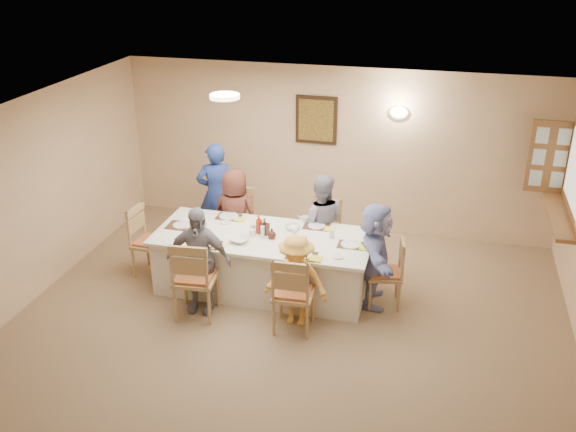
% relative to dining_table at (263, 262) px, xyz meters
% --- Properties ---
extents(ground, '(7.00, 7.00, 0.00)m').
position_rel_dining_table_xyz_m(ground, '(0.52, -1.38, -0.38)').
color(ground, brown).
extents(room_walls, '(7.00, 7.00, 7.00)m').
position_rel_dining_table_xyz_m(room_walls, '(0.52, -1.38, 1.13)').
color(room_walls, tan).
rests_on(room_walls, ground).
extents(wall_picture, '(0.62, 0.05, 0.72)m').
position_rel_dining_table_xyz_m(wall_picture, '(0.22, 2.09, 1.32)').
color(wall_picture, black).
rests_on(wall_picture, room_walls).
extents(wall_sconce, '(0.26, 0.09, 0.18)m').
position_rel_dining_table_xyz_m(wall_sconce, '(1.42, 2.06, 1.52)').
color(wall_sconce, white).
rests_on(wall_sconce, room_walls).
extents(ceiling_light, '(0.36, 0.36, 0.05)m').
position_rel_dining_table_xyz_m(ceiling_light, '(-0.48, 0.12, 2.09)').
color(ceiling_light, white).
rests_on(ceiling_light, room_walls).
extents(hatch_sill, '(0.30, 1.50, 0.05)m').
position_rel_dining_table_xyz_m(hatch_sill, '(3.61, 1.02, 0.59)').
color(hatch_sill, '#936035').
rests_on(hatch_sill, room_walls).
extents(shutter_door, '(0.55, 0.04, 1.00)m').
position_rel_dining_table_xyz_m(shutter_door, '(3.47, 1.78, 1.12)').
color(shutter_door, '#936035').
rests_on(shutter_door, room_walls).
extents(dining_table, '(2.73, 1.16, 0.76)m').
position_rel_dining_table_xyz_m(dining_table, '(0.00, 0.00, 0.00)').
color(dining_table, white).
rests_on(dining_table, ground).
extents(chair_back_left, '(0.53, 0.53, 0.97)m').
position_rel_dining_table_xyz_m(chair_back_left, '(-0.60, 0.80, 0.10)').
color(chair_back_left, tan).
rests_on(chair_back_left, ground).
extents(chair_back_right, '(0.52, 0.52, 0.93)m').
position_rel_dining_table_xyz_m(chair_back_right, '(0.60, 0.80, 0.09)').
color(chair_back_right, tan).
rests_on(chair_back_right, ground).
extents(chair_front_left, '(0.54, 0.54, 1.03)m').
position_rel_dining_table_xyz_m(chair_front_left, '(-0.60, -0.80, 0.14)').
color(chair_front_left, tan).
rests_on(chair_front_left, ground).
extents(chair_front_right, '(0.49, 0.49, 0.98)m').
position_rel_dining_table_xyz_m(chair_front_right, '(0.60, -0.80, 0.11)').
color(chair_front_right, tan).
rests_on(chair_front_right, ground).
extents(chair_left_end, '(0.49, 0.49, 0.97)m').
position_rel_dining_table_xyz_m(chair_left_end, '(-1.55, 0.00, 0.10)').
color(chair_left_end, tan).
rests_on(chair_left_end, ground).
extents(chair_right_end, '(0.49, 0.49, 0.88)m').
position_rel_dining_table_xyz_m(chair_right_end, '(1.55, 0.00, 0.06)').
color(chair_right_end, tan).
rests_on(chair_right_end, ground).
extents(diner_back_left, '(0.75, 0.57, 1.34)m').
position_rel_dining_table_xyz_m(diner_back_left, '(-0.60, 0.68, 0.29)').
color(diner_back_left, '#582B22').
rests_on(diner_back_left, ground).
extents(diner_back_right, '(0.84, 0.75, 1.37)m').
position_rel_dining_table_xyz_m(diner_back_right, '(0.60, 0.68, 0.31)').
color(diner_back_right, gray).
rests_on(diner_back_right, ground).
extents(diner_front_left, '(0.83, 0.41, 1.36)m').
position_rel_dining_table_xyz_m(diner_front_left, '(-0.60, -0.68, 0.30)').
color(diner_front_left, gray).
rests_on(diner_front_left, ground).
extents(diner_front_right, '(0.75, 0.44, 1.14)m').
position_rel_dining_table_xyz_m(diner_front_right, '(0.60, -0.68, 0.19)').
color(diner_front_right, '#F6B145').
rests_on(diner_front_right, ground).
extents(diner_right_end, '(1.35, 0.75, 1.34)m').
position_rel_dining_table_xyz_m(diner_right_end, '(1.42, 0.00, 0.29)').
color(diner_right_end, '#9FA9E8').
rests_on(diner_right_end, ground).
extents(caregiver, '(0.83, 0.79, 1.53)m').
position_rel_dining_table_xyz_m(caregiver, '(-1.05, 1.15, 0.38)').
color(caregiver, '#243C91').
rests_on(caregiver, ground).
extents(placemat_fl, '(0.36, 0.26, 0.01)m').
position_rel_dining_table_xyz_m(placemat_fl, '(-0.60, -0.42, 0.38)').
color(placemat_fl, '#472B19').
rests_on(placemat_fl, dining_table).
extents(plate_fl, '(0.22, 0.22, 0.01)m').
position_rel_dining_table_xyz_m(plate_fl, '(-0.60, -0.42, 0.39)').
color(plate_fl, white).
rests_on(plate_fl, dining_table).
extents(napkin_fl, '(0.13, 0.13, 0.01)m').
position_rel_dining_table_xyz_m(napkin_fl, '(-0.42, -0.47, 0.39)').
color(napkin_fl, yellow).
rests_on(napkin_fl, dining_table).
extents(placemat_fr, '(0.36, 0.27, 0.01)m').
position_rel_dining_table_xyz_m(placemat_fr, '(0.60, -0.42, 0.38)').
color(placemat_fr, '#472B19').
rests_on(placemat_fr, dining_table).
extents(plate_fr, '(0.25, 0.25, 0.02)m').
position_rel_dining_table_xyz_m(plate_fr, '(0.60, -0.42, 0.39)').
color(plate_fr, white).
rests_on(plate_fr, dining_table).
extents(napkin_fr, '(0.15, 0.15, 0.01)m').
position_rel_dining_table_xyz_m(napkin_fr, '(0.78, -0.47, 0.39)').
color(napkin_fr, yellow).
rests_on(napkin_fr, dining_table).
extents(placemat_bl, '(0.33, 0.24, 0.01)m').
position_rel_dining_table_xyz_m(placemat_bl, '(-0.60, 0.42, 0.38)').
color(placemat_bl, '#472B19').
rests_on(placemat_bl, dining_table).
extents(plate_bl, '(0.26, 0.26, 0.02)m').
position_rel_dining_table_xyz_m(plate_bl, '(-0.60, 0.42, 0.39)').
color(plate_bl, white).
rests_on(plate_bl, dining_table).
extents(napkin_bl, '(0.13, 0.13, 0.01)m').
position_rel_dining_table_xyz_m(napkin_bl, '(-0.42, 0.37, 0.39)').
color(napkin_bl, yellow).
rests_on(napkin_bl, dining_table).
extents(placemat_br, '(0.33, 0.25, 0.01)m').
position_rel_dining_table_xyz_m(placemat_br, '(0.60, 0.42, 0.38)').
color(placemat_br, '#472B19').
rests_on(placemat_br, dining_table).
extents(plate_br, '(0.22, 0.22, 0.01)m').
position_rel_dining_table_xyz_m(plate_br, '(0.60, 0.42, 0.39)').
color(plate_br, white).
rests_on(plate_br, dining_table).
extents(napkin_br, '(0.13, 0.13, 0.01)m').
position_rel_dining_table_xyz_m(napkin_br, '(0.78, 0.37, 0.39)').
color(napkin_br, yellow).
rests_on(napkin_br, dining_table).
extents(placemat_le, '(0.38, 0.28, 0.01)m').
position_rel_dining_table_xyz_m(placemat_le, '(-1.10, 0.00, 0.38)').
color(placemat_le, '#472B19').
rests_on(placemat_le, dining_table).
extents(plate_le, '(0.23, 0.23, 0.01)m').
position_rel_dining_table_xyz_m(plate_le, '(-1.10, 0.00, 0.39)').
color(plate_le, white).
rests_on(plate_le, dining_table).
extents(napkin_le, '(0.15, 0.15, 0.01)m').
position_rel_dining_table_xyz_m(napkin_le, '(-0.92, -0.05, 0.39)').
color(napkin_le, yellow).
rests_on(napkin_le, dining_table).
extents(placemat_re, '(0.32, 0.24, 0.01)m').
position_rel_dining_table_xyz_m(placemat_re, '(1.12, 0.00, 0.38)').
color(placemat_re, '#472B19').
rests_on(placemat_re, dining_table).
extents(plate_re, '(0.25, 0.25, 0.02)m').
position_rel_dining_table_xyz_m(plate_re, '(1.12, 0.00, 0.39)').
color(plate_re, white).
rests_on(plate_re, dining_table).
extents(napkin_re, '(0.13, 0.13, 0.01)m').
position_rel_dining_table_xyz_m(napkin_re, '(1.30, -0.05, 0.39)').
color(napkin_re, yellow).
rests_on(napkin_re, dining_table).
extents(teacup_a, '(0.16, 0.16, 0.09)m').
position_rel_dining_table_xyz_m(teacup_a, '(-0.82, -0.35, 0.43)').
color(teacup_a, white).
rests_on(teacup_a, dining_table).
extents(teacup_b, '(0.15, 0.15, 0.09)m').
position_rel_dining_table_xyz_m(teacup_b, '(0.43, 0.50, 0.43)').
color(teacup_b, white).
rests_on(teacup_b, dining_table).
extents(bowl_a, '(0.35, 0.35, 0.06)m').
position_rel_dining_table_xyz_m(bowl_a, '(-0.23, -0.25, 0.41)').
color(bowl_a, white).
rests_on(bowl_a, dining_table).
extents(bowl_b, '(0.29, 0.29, 0.06)m').
position_rel_dining_table_xyz_m(bowl_b, '(0.32, 0.26, 0.41)').
color(bowl_b, white).
rests_on(bowl_b, dining_table).
extents(condiment_ketchup, '(0.15, 0.15, 0.25)m').
position_rel_dining_table_xyz_m(condiment_ketchup, '(-0.07, 0.05, 0.50)').
color(condiment_ketchup, '#AF2A0F').
rests_on(condiment_ketchup, dining_table).
extents(condiment_brown, '(0.14, 0.14, 0.21)m').
position_rel_dining_table_xyz_m(condiment_brown, '(0.02, 0.04, 0.49)').
color(condiment_brown, '#3E1B10').
rests_on(condiment_brown, dining_table).
extents(condiment_malt, '(0.12, 0.12, 0.14)m').
position_rel_dining_table_xyz_m(condiment_malt, '(0.13, -0.06, 0.45)').
color(condiment_malt, '#3E1B10').
rests_on(condiment_malt, dining_table).
extents(drinking_glass, '(0.07, 0.07, 0.10)m').
position_rel_dining_table_xyz_m(drinking_glass, '(-0.15, 0.05, 0.44)').
color(drinking_glass, silver).
rests_on(drinking_glass, dining_table).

